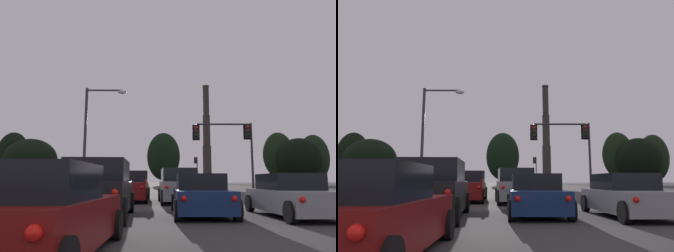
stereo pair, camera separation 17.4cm
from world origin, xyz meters
The scene contains 16 objects.
sedan_right_lane_second centered at (3.22, 10.89, 0.67)m, with size 2.14×4.76×1.43m.
suv_center_lane_front centered at (-0.28, 17.88, 0.90)m, with size 2.31×4.98×1.86m.
pickup_truck_left_lane_front centered at (-3.04, 19.59, 0.80)m, with size 2.26×5.53×1.82m.
hatchback_left_lane_third centered at (-2.97, 4.86, 0.66)m, with size 2.02×4.15×1.44m.
sedan_center_lane_second centered at (0.20, 11.46, 0.67)m, with size 2.00×4.71×1.43m.
suv_left_lane_second centered at (-3.20, 10.43, 0.90)m, with size 2.28×4.97×1.86m.
traffic_light_far_right centered at (5.36, 63.09, 3.82)m, with size 0.78×0.50×5.82m.
traffic_light_overhead_right centered at (4.28, 25.06, 4.35)m, with size 4.82×0.50×5.71m.
street_lamp centered at (-5.97, 21.84, 4.70)m, with size 2.90×0.36×7.58m.
smokestack centered at (19.99, 155.94, 18.77)m, with size 6.49×6.49×47.83m.
treeline_left_mid centered at (34.64, 84.98, 6.94)m, with size 11.87×10.68×12.37m.
treeline_center_left centered at (-0.97, 90.70, 7.95)m, with size 9.13×8.22×14.53m.
treeline_far_right centered at (-35.37, 84.97, 6.59)m, with size 13.60×12.24×12.05m.
treeline_center_right centered at (-40.97, 87.19, 7.91)m, with size 8.39×7.55×14.09m.
treeline_right_mid centered at (30.54, 88.92, 8.24)m, with size 8.31×7.48×14.47m.
treeline_far_left centered at (40.86, 90.14, 7.54)m, with size 8.29×7.46×14.03m.
Camera 2 is at (-0.95, -0.35, 1.17)m, focal length 35.00 mm.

